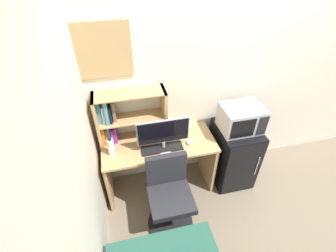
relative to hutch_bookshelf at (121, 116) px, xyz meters
name	(u,v)px	position (x,y,z in m)	size (l,w,h in m)	color
wall_back	(263,74)	(1.69, 0.13, 0.23)	(6.40, 0.04, 2.60)	silver
desk	(159,157)	(0.37, -0.16, -0.54)	(1.27, 0.55, 0.75)	tan
hutch_bookshelf	(121,116)	(0.00, 0.00, 0.00)	(0.74, 0.24, 0.60)	tan
monitor	(163,134)	(0.41, -0.25, -0.11)	(0.56, 0.21, 0.37)	#B7B7BC
keyboard	(162,148)	(0.39, -0.26, -0.31)	(0.45, 0.15, 0.02)	black
computer_mouse	(189,142)	(0.70, -0.24, -0.30)	(0.06, 0.08, 0.03)	silver
water_bottle	(111,147)	(-0.14, -0.21, -0.21)	(0.07, 0.07, 0.22)	silver
mini_fridge	(233,154)	(1.31, -0.21, -0.66)	(0.47, 0.57, 0.82)	black
microwave	(241,118)	(1.31, -0.21, -0.10)	(0.45, 0.36, 0.29)	#ADADB2
desk_chair	(169,199)	(0.38, -0.66, -0.66)	(0.50, 0.50, 0.90)	black
wall_corkboard	(91,52)	(-0.18, 0.10, 0.68)	(0.74, 0.02, 0.52)	tan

